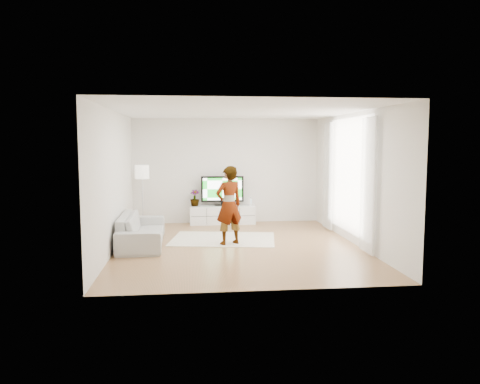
{
  "coord_description": "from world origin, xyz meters",
  "views": [
    {
      "loc": [
        -1.0,
        -9.58,
        2.15
      ],
      "look_at": [
        0.08,
        0.4,
        1.1
      ],
      "focal_mm": 35.0,
      "sensor_mm": 36.0,
      "label": 1
    }
  ],
  "objects": [
    {
      "name": "wall_left",
      "position": [
        -2.5,
        0.0,
        1.4
      ],
      "size": [
        0.02,
        6.0,
        2.8
      ],
      "primitive_type": "cube",
      "color": "silver",
      "rests_on": "floor"
    },
    {
      "name": "player",
      "position": [
        -0.17,
        0.18,
        0.84
      ],
      "size": [
        0.72,
        0.61,
        1.67
      ],
      "primitive_type": "imported",
      "rotation": [
        0.0,
        0.0,
        3.57
      ],
      "color": "#334772",
      "rests_on": "rug"
    },
    {
      "name": "sofa",
      "position": [
        -2.01,
        0.33,
        0.33
      ],
      "size": [
        0.93,
        2.27,
        0.66
      ],
      "primitive_type": "imported",
      "rotation": [
        0.0,
        0.0,
        1.59
      ],
      "color": "#AAA9A5",
      "rests_on": "floor"
    },
    {
      "name": "ceiling",
      "position": [
        0.0,
        0.0,
        2.8
      ],
      "size": [
        6.0,
        6.0,
        0.0
      ],
      "primitive_type": "plane",
      "color": "white",
      "rests_on": "wall_back"
    },
    {
      "name": "game_console",
      "position": [
        0.63,
        2.76,
        0.59
      ],
      "size": [
        0.07,
        0.16,
        0.21
      ],
      "rotation": [
        0.0,
        0.0,
        -0.15
      ],
      "color": "white",
      "rests_on": "media_console"
    },
    {
      "name": "floor",
      "position": [
        0.0,
        0.0,
        0.0
      ],
      "size": [
        6.0,
        6.0,
        0.0
      ],
      "primitive_type": "plane",
      "color": "#A7734B",
      "rests_on": "ground"
    },
    {
      "name": "rug",
      "position": [
        -0.26,
        0.74,
        0.01
      ],
      "size": [
        2.52,
        1.99,
        0.01
      ],
      "primitive_type": "cube",
      "rotation": [
        0.0,
        0.0,
        -0.17
      ],
      "color": "white",
      "rests_on": "floor"
    },
    {
      "name": "wall_right",
      "position": [
        2.5,
        0.0,
        1.4
      ],
      "size": [
        0.02,
        6.0,
        2.8
      ],
      "primitive_type": "cube",
      "color": "silver",
      "rests_on": "floor"
    },
    {
      "name": "wall_back",
      "position": [
        0.0,
        3.0,
        1.4
      ],
      "size": [
        5.0,
        0.02,
        2.8
      ],
      "primitive_type": "cube",
      "color": "silver",
      "rests_on": "floor"
    },
    {
      "name": "curtain_far",
      "position": [
        2.4,
        1.6,
        1.35
      ],
      "size": [
        0.04,
        0.7,
        2.6
      ],
      "primitive_type": "cube",
      "color": "white",
      "rests_on": "floor"
    },
    {
      "name": "potted_plant",
      "position": [
        -0.86,
        2.77,
        0.71
      ],
      "size": [
        0.28,
        0.28,
        0.44
      ],
      "primitive_type": "imported",
      "rotation": [
        0.0,
        0.0,
        -0.15
      ],
      "color": "#3F7238",
      "rests_on": "media_console"
    },
    {
      "name": "media_console",
      "position": [
        -0.13,
        2.76,
        0.24
      ],
      "size": [
        1.73,
        0.49,
        0.49
      ],
      "color": "white",
      "rests_on": "floor"
    },
    {
      "name": "curtain_near",
      "position": [
        2.4,
        -1.0,
        1.35
      ],
      "size": [
        0.04,
        0.7,
        2.6
      ],
      "primitive_type": "cube",
      "color": "white",
      "rests_on": "floor"
    },
    {
      "name": "wall_front",
      "position": [
        0.0,
        -3.0,
        1.4
      ],
      "size": [
        5.0,
        0.02,
        2.8
      ],
      "primitive_type": "cube",
      "color": "silver",
      "rests_on": "floor"
    },
    {
      "name": "floor_lamp",
      "position": [
        -2.2,
        2.55,
        1.35
      ],
      "size": [
        0.35,
        0.35,
        1.59
      ],
      "color": "silver",
      "rests_on": "floor"
    },
    {
      "name": "window",
      "position": [
        2.48,
        0.3,
        1.45
      ],
      "size": [
        0.01,
        2.6,
        2.5
      ],
      "primitive_type": "cube",
      "color": "white",
      "rests_on": "wall_right"
    },
    {
      "name": "television",
      "position": [
        -0.13,
        2.79,
        0.92
      ],
      "size": [
        1.13,
        0.22,
        0.79
      ],
      "color": "black",
      "rests_on": "media_console"
    }
  ]
}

